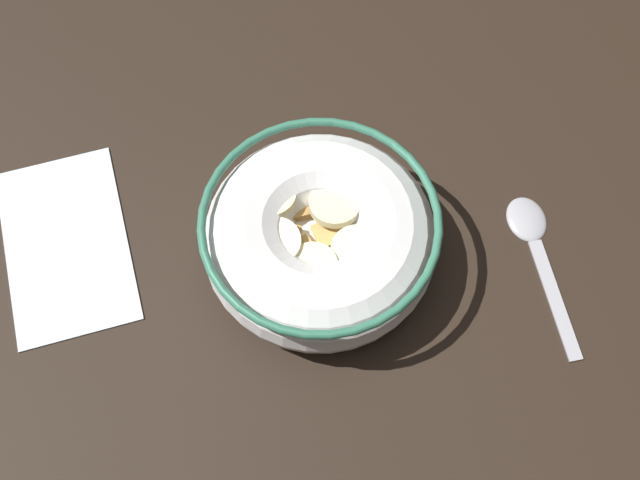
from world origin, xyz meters
The scene contains 4 objects.
ground_plane centered at (0.00, 0.00, -1.00)cm, with size 101.67×101.67×2.00cm, color black.
cereal_bowl centered at (0.00, 0.01, 3.32)cm, with size 16.50×16.50×6.21cm.
spoon centered at (0.00, -15.98, 0.34)cm, with size 13.25×3.47×0.80cm.
folded_napkin centered at (2.62, 18.67, 0.15)cm, with size 14.77×8.86×0.30cm, color silver.
Camera 1 is at (-23.44, 1.99, 53.33)cm, focal length 44.46 mm.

